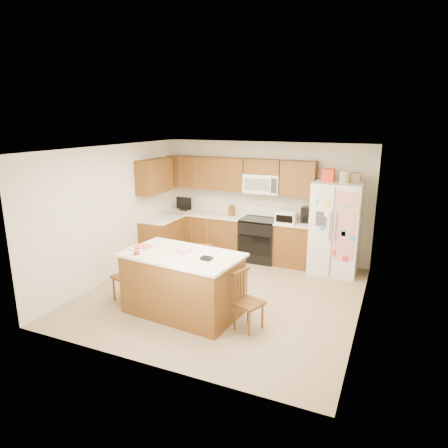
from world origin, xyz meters
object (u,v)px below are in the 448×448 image
at_px(stove, 259,239).
at_px(windsor_chair_right, 248,302).
at_px(island, 183,283).
at_px(windsor_chair_back, 202,269).
at_px(refrigerator, 335,227).
at_px(windsor_chair_left, 127,276).

relative_size(stove, windsor_chair_right, 1.30).
bearing_deg(island, windsor_chair_right, -2.90).
xyz_separation_m(island, windsor_chair_back, (-0.05, 0.75, -0.05)).
xyz_separation_m(stove, refrigerator, (1.57, -0.06, 0.45)).
bearing_deg(stove, refrigerator, -2.30).
relative_size(stove, windsor_chair_back, 1.20).
distance_m(stove, windsor_chair_right, 2.96).
bearing_deg(windsor_chair_right, windsor_chair_back, 144.79).
distance_m(windsor_chair_back, windsor_chair_right, 1.40).
xyz_separation_m(refrigerator, windsor_chair_right, (-0.77, -2.79, -0.51)).
height_order(refrigerator, island, refrigerator).
bearing_deg(refrigerator, windsor_chair_right, -105.48).
bearing_deg(windsor_chair_left, windsor_chair_right, -1.92).
height_order(windsor_chair_left, windsor_chair_right, windsor_chair_left).
distance_m(refrigerator, windsor_chair_right, 2.94).
height_order(windsor_chair_left, windsor_chair_back, windsor_chair_back).
distance_m(refrigerator, island, 3.34).
bearing_deg(windsor_chair_back, refrigerator, 46.01).
distance_m(stove, windsor_chair_back, 2.08).
distance_m(stove, windsor_chair_left, 3.10).
distance_m(stove, refrigerator, 1.63).
xyz_separation_m(windsor_chair_left, windsor_chair_right, (2.16, -0.07, -0.02)).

